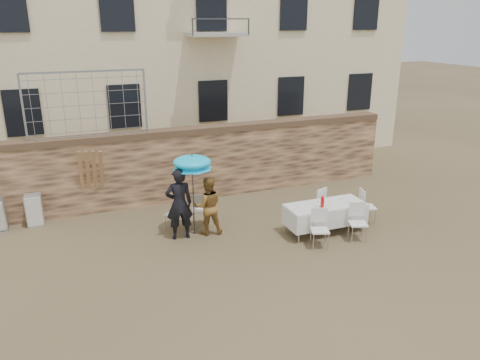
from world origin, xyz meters
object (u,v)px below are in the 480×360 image
object	(u,v)px
couple_chair_left	(175,213)
table_chair_side	(367,206)
soda_bottle	(322,202)
table_chair_front_left	(320,229)
table_chair_back	(316,203)
couple_chair_right	(200,209)
chair_stack_right	(34,208)
umbrella	(192,165)
woman_dress	(208,206)
banquet_table	(326,206)
man_suit	(179,204)
table_chair_front_right	(358,223)

from	to	relation	value
couple_chair_left	table_chair_side	size ratio (longest dim) A/B	1.00
soda_bottle	table_chair_front_left	distance (m)	0.84
table_chair_back	table_chair_side	world-z (taller)	same
couple_chair_left	table_chair_front_left	bearing A→B (deg)	107.69
couple_chair_left	table_chair_front_left	size ratio (longest dim) A/B	1.00
couple_chair_left	soda_bottle	xyz separation A→B (m)	(3.43, -1.72, 0.43)
couple_chair_right	table_chair_back	size ratio (longest dim) A/B	1.00
couple_chair_right	table_chair_back	xyz separation A→B (m)	(3.13, -0.77, 0.00)
table_chair_front_left	chair_stack_right	world-z (taller)	table_chair_front_left
umbrella	table_chair_front_left	xyz separation A→B (m)	(2.63, -1.87, -1.41)
woman_dress	couple_chair_left	size ratio (longest dim) A/B	1.60
banquet_table	man_suit	bearing A→B (deg)	164.35
couple_chair_right	table_chair_back	bearing A→B (deg)	178.84
table_chair_front_right	table_chair_side	distance (m)	1.24
umbrella	couple_chair_left	bearing A→B (deg)	131.63
woman_dress	table_chair_front_left	size ratio (longest dim) A/B	1.60
woman_dress	soda_bottle	world-z (taller)	woman_dress
woman_dress	soda_bottle	bearing A→B (deg)	165.77
banquet_table	table_chair_front_left	world-z (taller)	table_chair_front_left
man_suit	couple_chair_left	size ratio (longest dim) A/B	1.94
chair_stack_right	table_chair_front_left	bearing A→B (deg)	-32.24
couple_chair_left	soda_bottle	size ratio (longest dim) A/B	3.69
couple_chair_right	table_chair_front_right	world-z (taller)	same
couple_chair_left	couple_chair_right	xyz separation A→B (m)	(0.70, 0.00, 0.00)
woman_dress	chair_stack_right	world-z (taller)	woman_dress
table_chair_back	table_chair_side	bearing A→B (deg)	131.20
umbrella	couple_chair_right	size ratio (longest dim) A/B	2.09
banquet_table	soda_bottle	world-z (taller)	soda_bottle
man_suit	table_chair_back	xyz separation A→B (m)	(3.83, -0.22, -0.45)
umbrella	table_chair_front_right	distance (m)	4.41
table_chair_back	soda_bottle	bearing A→B (deg)	48.62
man_suit	umbrella	distance (m)	1.04
couple_chair_left	table_chair_side	bearing A→B (deg)	128.82
table_chair_front_left	table_chair_front_right	world-z (taller)	same
table_chair_front_left	table_chair_front_right	size ratio (longest dim) A/B	1.00
banquet_table	table_chair_back	distance (m)	0.86
table_chair_back	chair_stack_right	size ratio (longest dim) A/B	1.04
umbrella	banquet_table	bearing A→B (deg)	-19.08
woman_dress	umbrella	distance (m)	1.18
table_chair_front_left	table_chair_back	size ratio (longest dim) A/B	1.00
umbrella	table_chair_side	xyz separation A→B (m)	(4.63, -1.02, -1.41)
man_suit	table_chair_front_right	bearing A→B (deg)	160.59
table_chair_front_right	table_chair_back	bearing A→B (deg)	119.44
table_chair_front_left	table_chair_back	bearing A→B (deg)	82.28
couple_chair_right	table_chair_side	distance (m)	4.57
table_chair_back	table_chair_front_left	bearing A→B (deg)	44.16
couple_chair_right	table_chair_back	distance (m)	3.23
couple_chair_right	banquet_table	distance (m)	3.33
table_chair_back	umbrella	bearing A→B (deg)	-23.83
couple_chair_left	table_chair_back	xyz separation A→B (m)	(3.83, -0.77, 0.00)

